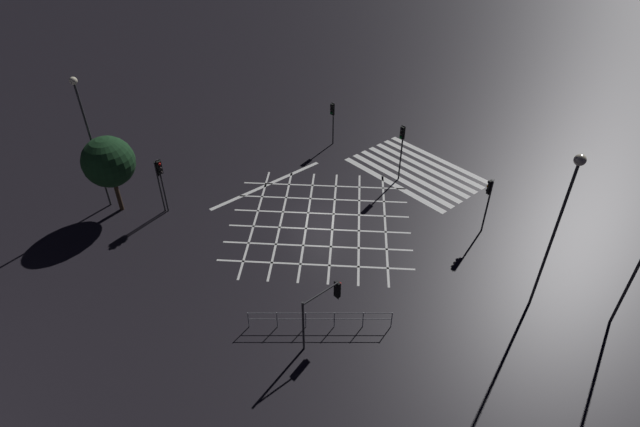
{
  "coord_description": "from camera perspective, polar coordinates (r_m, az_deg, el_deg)",
  "views": [
    {
      "loc": [
        -19.7,
        17.11,
        19.73
      ],
      "look_at": [
        0.0,
        0.0,
        0.62
      ],
      "focal_mm": 28.0,
      "sensor_mm": 36.0,
      "label": 1
    }
  ],
  "objects": [
    {
      "name": "ground_plane",
      "position": [
        32.71,
        -0.0,
        -0.88
      ],
      "size": [
        200.0,
        200.0,
        0.0
      ],
      "primitive_type": "plane",
      "color": "black"
    },
    {
      "name": "road_markings",
      "position": [
        36.23,
        6.6,
        2.96
      ],
      "size": [
        14.42,
        19.81,
        0.01
      ],
      "color": "silver",
      "rests_on": "ground_plane"
    },
    {
      "name": "traffic_light_median_south",
      "position": [
        35.83,
        9.31,
        8.05
      ],
      "size": [
        0.36,
        0.39,
        4.34
      ],
      "rotation": [
        0.0,
        0.0,
        1.57
      ],
      "color": "#2D2D30",
      "rests_on": "ground_plane"
    },
    {
      "name": "traffic_light_ne_cross",
      "position": [
        33.81,
        -17.93,
        4.09
      ],
      "size": [
        0.36,
        0.39,
        3.8
      ],
      "rotation": [
        0.0,
        0.0,
        -1.57
      ],
      "color": "#2D2D30",
      "rests_on": "ground_plane"
    },
    {
      "name": "traffic_light_se_cross",
      "position": [
        40.5,
        1.43,
        11.16
      ],
      "size": [
        0.36,
        0.39,
        3.61
      ],
      "rotation": [
        0.0,
        0.0,
        1.57
      ],
      "color": "#2D2D30",
      "rests_on": "ground_plane"
    },
    {
      "name": "traffic_light_nw_cross",
      "position": [
        24.04,
        0.52,
        -10.05
      ],
      "size": [
        0.36,
        2.43,
        3.23
      ],
      "rotation": [
        0.0,
        0.0,
        -1.57
      ],
      "color": "#2D2D30",
      "rests_on": "ground_plane"
    },
    {
      "name": "traffic_light_ne_main",
      "position": [
        33.59,
        -17.7,
        4.14
      ],
      "size": [
        0.39,
        0.36,
        3.95
      ],
      "rotation": [
        0.0,
        0.0,
        3.14
      ],
      "color": "#2D2D30",
      "rests_on": "ground_plane"
    },
    {
      "name": "traffic_light_sw_main",
      "position": [
        32.04,
        18.69,
        2.0
      ],
      "size": [
        0.39,
        0.36,
        3.78
      ],
      "color": "#2D2D30",
      "rests_on": "ground_plane"
    },
    {
      "name": "street_lamp_east",
      "position": [
        34.3,
        -25.12,
        9.19
      ],
      "size": [
        0.47,
        0.47,
        9.06
      ],
      "color": "#2D2D30",
      "rests_on": "ground_plane"
    },
    {
      "name": "street_lamp_far",
      "position": [
        25.66,
        26.1,
        0.82
      ],
      "size": [
        0.53,
        0.53,
        9.1
      ],
      "color": "#2D2D30",
      "rests_on": "ground_plane"
    },
    {
      "name": "street_tree_near",
      "position": [
        34.49,
        -23.01,
        5.45
      ],
      "size": [
        3.3,
        3.3,
        5.36
      ],
      "color": "#38281C",
      "rests_on": "ground_plane"
    },
    {
      "name": "pedestrian_railing",
      "position": [
        25.62,
        -0.0,
        -11.84
      ],
      "size": [
        4.8,
        5.52,
        1.05
      ],
      "rotation": [
        0.0,
        0.0,
        -2.29
      ],
      "color": "gray",
      "rests_on": "ground_plane"
    }
  ]
}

